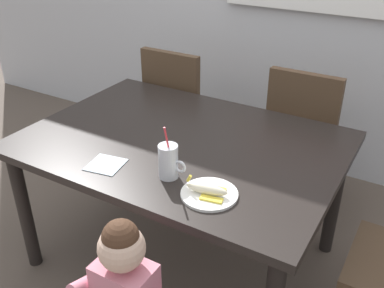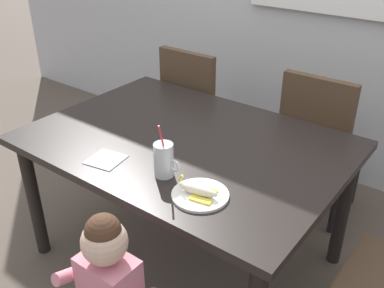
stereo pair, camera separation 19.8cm
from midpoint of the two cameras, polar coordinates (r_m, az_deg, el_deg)
name	(u,v)px [view 1 (the left image)]	position (r m, az deg, el deg)	size (l,w,h in m)	color
ground_plane	(183,255)	(2.59, -3.40, -14.37)	(24.00, 24.00, 0.00)	brown
dining_table	(182,154)	(2.19, -3.90, -1.43)	(1.54, 1.10, 0.76)	black
dining_chair_left	(180,107)	(3.03, -3.44, 4.83)	(0.44, 0.45, 0.96)	#4C3826
dining_chair_right	(304,132)	(2.74, 12.50, 1.43)	(0.44, 0.44, 0.96)	#4C3826
milk_cup	(169,163)	(1.82, -6.18, -2.61)	(0.13, 0.08, 0.25)	silver
snack_plate	(209,194)	(1.73, -0.99, -6.66)	(0.23, 0.23, 0.01)	white
peeled_banana	(208,190)	(1.72, -1.26, -6.08)	(0.18, 0.12, 0.07)	#F4EAC6
paper_napkin	(106,165)	(1.99, -14.04, -2.72)	(0.15, 0.15, 0.00)	silver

